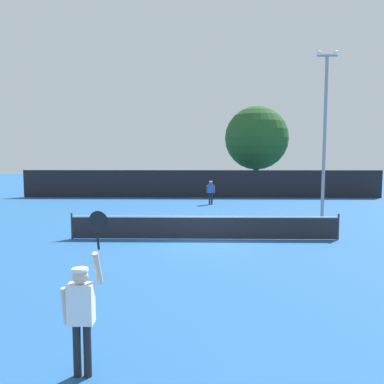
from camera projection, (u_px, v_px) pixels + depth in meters
The scene contains 11 objects.
ground_plane at pixel (204, 239), 15.33m from camera, with size 120.00×120.00×0.00m, color #235693.
tennis_net at pixel (204, 227), 15.28m from camera, with size 10.98×0.08×1.07m.
perimeter_fence at pixel (201, 184), 31.19m from camera, with size 29.90×0.12×2.29m, color black.
player_serving at pixel (82, 305), 5.64m from camera, with size 0.68×0.40×2.54m.
player_receiving at pixel (211, 190), 26.61m from camera, with size 0.57×0.25×1.67m.
tennis_ball at pixel (239, 227), 17.97m from camera, with size 0.07×0.07×0.07m, color #CCE033.
light_pole at pixel (325, 125), 20.79m from camera, with size 1.18×0.28×9.17m.
large_tree at pixel (257, 138), 36.26m from camera, with size 6.12×6.12×8.28m.
parked_car_near at pixel (174, 184), 36.19m from camera, with size 2.19×4.32×1.69m.
parked_car_mid at pixel (262, 182), 39.97m from camera, with size 2.17×4.32×1.69m.
parked_car_far at pixel (300, 182), 39.57m from camera, with size 2.09×4.28×1.69m.
Camera 1 is at (-0.23, -15.09, 3.35)m, focal length 35.00 mm.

